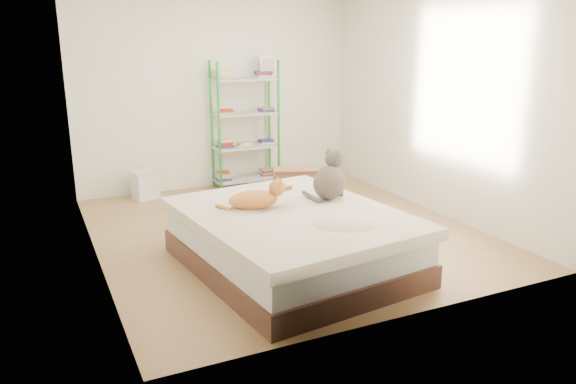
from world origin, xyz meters
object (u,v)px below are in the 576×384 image
shelf_unit (246,127)px  white_bin (145,185)px  bed (292,240)px  orange_cat (253,197)px  grey_cat (330,175)px  cardboard_box (296,184)px

shelf_unit → white_bin: bearing=-178.7°
bed → orange_cat: orange_cat is taller
grey_cat → cardboard_box: grey_cat is taller
orange_cat → grey_cat: bearing=8.3°
bed → grey_cat: 0.73m
bed → orange_cat: bearing=133.9°
cardboard_box → white_bin: 1.92m
shelf_unit → white_bin: (-1.40, -0.03, -0.63)m
shelf_unit → orange_cat: bearing=-109.7°
bed → white_bin: bed is taller
grey_cat → shelf_unit: shelf_unit is taller
bed → grey_cat: size_ratio=4.95×
grey_cat → bed: bearing=80.2°
white_bin → cardboard_box: bearing=-25.7°
grey_cat → shelf_unit: 2.60m
shelf_unit → cardboard_box: bearing=-69.1°
orange_cat → cardboard_box: size_ratio=0.77×
orange_cat → white_bin: orange_cat is taller
orange_cat → cardboard_box: (1.26, 1.72, -0.44)m
grey_cat → cardboard_box: (0.49, 1.73, -0.56)m
bed → cardboard_box: size_ratio=3.36×
grey_cat → white_bin: size_ratio=1.22×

